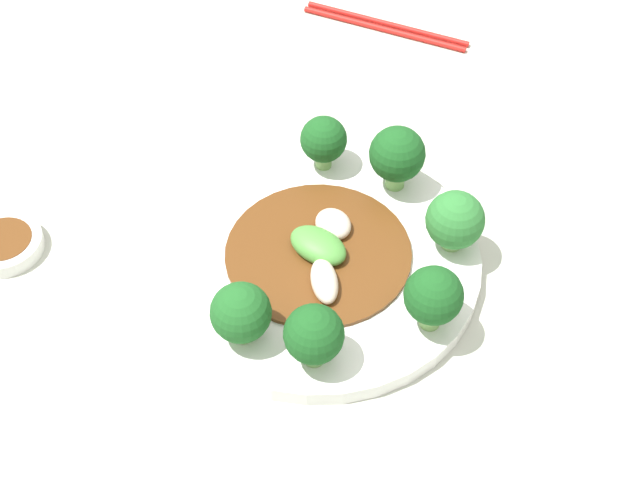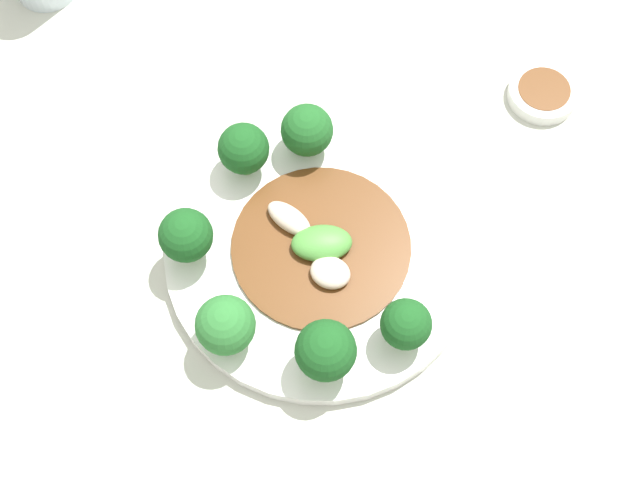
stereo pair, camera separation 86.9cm
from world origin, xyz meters
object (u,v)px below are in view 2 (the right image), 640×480
at_px(stirfry_center, 319,246).
at_px(broccoli_northwest, 326,351).
at_px(plate, 320,252).
at_px(broccoli_west, 406,325).
at_px(broccoli_east, 244,149).
at_px(sauce_dish, 543,93).
at_px(broccoli_north, 225,325).
at_px(broccoli_southeast, 307,131).
at_px(broccoli_northeast, 186,236).

bearing_deg(stirfry_center, broccoli_northwest, 133.34).
xyz_separation_m(plate, broccoli_west, (-0.12, 0.02, 0.04)).
relative_size(broccoli_east, sauce_dish, 0.84).
relative_size(broccoli_north, stirfry_center, 0.36).
bearing_deg(plate, stirfry_center, 22.08).
bearing_deg(broccoli_northwest, sauce_dish, -87.18).
height_order(broccoli_west, broccoli_southeast, same).
relative_size(broccoli_northeast, stirfry_center, 0.38).
relative_size(broccoli_northeast, broccoli_east, 1.05).
bearing_deg(broccoli_west, sauce_dish, -79.92).
distance_m(broccoli_west, broccoli_north, 0.16).
xyz_separation_m(broccoli_east, broccoli_southeast, (-0.03, -0.06, -0.00)).
bearing_deg(broccoli_northeast, stirfry_center, -137.29).
height_order(broccoli_northeast, stirfry_center, broccoli_northeast).
distance_m(broccoli_northwest, sauce_dish, 0.39).
distance_m(broccoli_east, broccoli_southeast, 0.07).
bearing_deg(plate, broccoli_west, 170.50).
distance_m(broccoli_north, stirfry_center, 0.13).
height_order(broccoli_southeast, stirfry_center, broccoli_southeast).
distance_m(broccoli_northwest, broccoli_east, 0.23).
bearing_deg(broccoli_northeast, broccoli_northwest, 179.32).
distance_m(broccoli_northwest, broccoli_southeast, 0.24).
xyz_separation_m(plate, sauce_dish, (-0.06, -0.30, -0.00)).
height_order(broccoli_northeast, broccoli_northwest, broccoli_northwest).
bearing_deg(broccoli_northwest, stirfry_center, -46.66).
xyz_separation_m(broccoli_northeast, broccoli_east, (0.02, -0.11, -0.00)).
height_order(stirfry_center, sauce_dish, stirfry_center).
distance_m(broccoli_northwest, stirfry_center, 0.13).
distance_m(plate, broccoli_southeast, 0.12).
bearing_deg(broccoli_northwest, broccoli_southeast, -45.31).
distance_m(broccoli_west, sauce_dish, 0.33).
height_order(broccoli_northwest, broccoli_west, broccoli_northwest).
height_order(broccoli_northeast, broccoli_east, broccoli_northeast).
xyz_separation_m(broccoli_west, broccoli_east, (0.24, -0.04, 0.00)).
distance_m(stirfry_center, sauce_dish, 0.31).
bearing_deg(broccoli_southeast, broccoli_northeast, 86.95).
relative_size(broccoli_north, broccoli_east, 1.00).
relative_size(broccoli_northwest, sauce_dish, 0.94).
relative_size(broccoli_northwest, broccoli_north, 1.12).
height_order(broccoli_northeast, broccoli_southeast, broccoli_northeast).
bearing_deg(broccoli_northwest, plate, -47.32).
xyz_separation_m(broccoli_northeast, broccoli_southeast, (-0.01, -0.17, -0.01)).
bearing_deg(broccoli_northwest, broccoli_northeast, -0.68).
bearing_deg(broccoli_north, broccoli_east, -52.80).
height_order(broccoli_northwest, sauce_dish, broccoli_northwest).
bearing_deg(sauce_dish, broccoli_southeast, 56.71).
bearing_deg(broccoli_west, stirfry_center, -9.14).
relative_size(stirfry_center, sauce_dish, 2.35).
height_order(plate, stirfry_center, stirfry_center).
height_order(broccoli_northwest, broccoli_southeast, broccoli_northwest).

